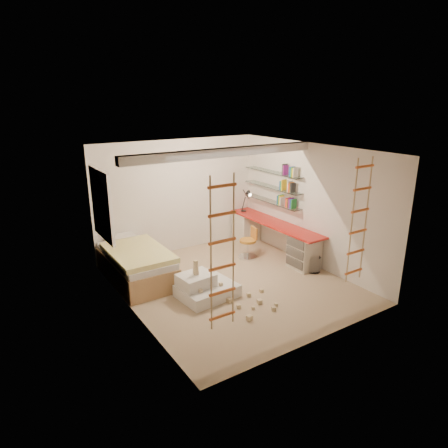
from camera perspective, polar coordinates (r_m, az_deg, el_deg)
floor at (r=7.88m, az=1.20°, el=-8.55°), size 4.50×4.50×0.00m
ceiling_beam at (r=7.38m, az=-0.00°, el=10.18°), size 4.00×0.18×0.16m
window_frame at (r=7.86m, az=-17.08°, el=2.64°), size 0.06×1.15×1.35m
window_blind at (r=7.87m, az=-16.80°, el=2.69°), size 0.02×1.00×1.20m
rope_ladder_left at (r=5.25m, az=-0.24°, el=-4.35°), size 0.41×0.04×2.13m
rope_ladder_right at (r=7.00m, az=18.72°, el=0.39°), size 0.41×0.04×2.13m
waste_bin at (r=8.54m, az=12.73°, el=-5.64°), size 0.26×0.26×0.33m
desk at (r=9.32m, az=7.01°, el=-1.75°), size 0.56×2.80×0.75m
shelves at (r=9.32m, az=6.94°, el=5.26°), size 0.25×1.80×0.71m
bed at (r=8.14m, az=-12.44°, el=-5.57°), size 1.02×2.00×0.69m
task_lamp at (r=9.81m, az=3.38°, el=3.81°), size 0.14×0.36×0.57m
swivel_chair at (r=9.01m, az=3.52°, el=-3.28°), size 0.50×0.50×0.72m
play_platform at (r=7.36m, az=-2.86°, el=-9.08°), size 1.07×0.86×0.44m
toy_blocks at (r=7.16m, az=1.38°, el=-9.65°), size 1.23×1.26×0.71m
books at (r=9.30m, az=6.95°, el=5.65°), size 0.14×0.70×0.92m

